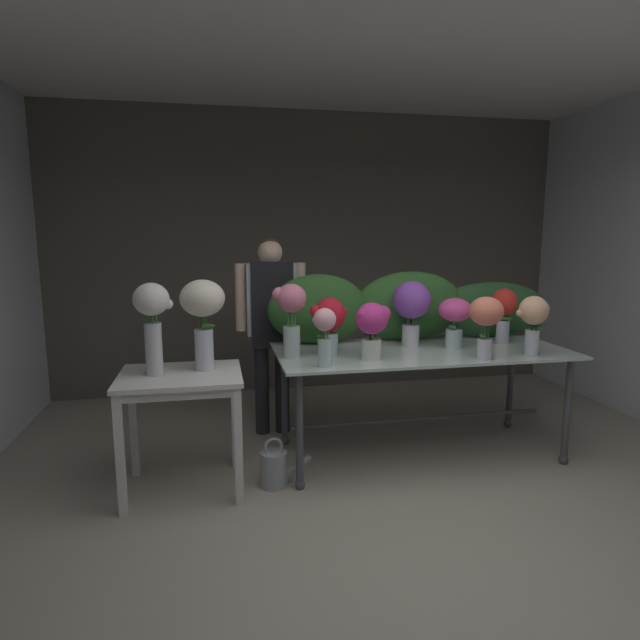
{
  "coord_description": "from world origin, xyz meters",
  "views": [
    {
      "loc": [
        -1.05,
        -2.24,
        1.7
      ],
      "look_at": [
        -0.34,
        1.3,
        1.1
      ],
      "focal_mm": 29.67,
      "sensor_mm": 36.0,
      "label": 1
    }
  ],
  "objects_px": {
    "vase_fuchsia_stock": "(455,317)",
    "watering_can": "(275,468)",
    "vase_magenta_hydrangea": "(373,325)",
    "vase_rosy_snapdragons": "(291,312)",
    "vase_coral_dahlias": "(486,317)",
    "side_table_white": "(181,389)",
    "vase_scarlet_freesia": "(504,309)",
    "florist": "(271,315)",
    "vase_crimson_roses": "(329,321)",
    "vase_blush_carnations": "(325,333)",
    "vase_cream_lisianthus_tall": "(203,310)",
    "vase_white_roses_tall": "(152,318)",
    "vase_violet_ranunculus": "(411,305)",
    "vase_peach_peonies": "(534,318)",
    "display_table_glass": "(421,364)"
  },
  "relations": [
    {
      "from": "side_table_white",
      "to": "vase_magenta_hydrangea",
      "type": "relative_size",
      "value": 2.01
    },
    {
      "from": "vase_violet_ranunculus",
      "to": "vase_cream_lisianthus_tall",
      "type": "distance_m",
      "value": 1.57
    },
    {
      "from": "side_table_white",
      "to": "vase_blush_carnations",
      "type": "height_order",
      "value": "vase_blush_carnations"
    },
    {
      "from": "vase_scarlet_freesia",
      "to": "vase_blush_carnations",
      "type": "distance_m",
      "value": 1.59
    },
    {
      "from": "display_table_glass",
      "to": "vase_cream_lisianthus_tall",
      "type": "bearing_deg",
      "value": -174.36
    },
    {
      "from": "display_table_glass",
      "to": "vase_fuchsia_stock",
      "type": "xyz_separation_m",
      "value": [
        0.26,
        0.01,
        0.35
      ]
    },
    {
      "from": "display_table_glass",
      "to": "florist",
      "type": "bearing_deg",
      "value": 147.46
    },
    {
      "from": "vase_fuchsia_stock",
      "to": "vase_rosy_snapdragons",
      "type": "distance_m",
      "value": 1.26
    },
    {
      "from": "vase_magenta_hydrangea",
      "to": "vase_white_roses_tall",
      "type": "height_order",
      "value": "vase_white_roses_tall"
    },
    {
      "from": "side_table_white",
      "to": "vase_coral_dahlias",
      "type": "distance_m",
      "value": 2.11
    },
    {
      "from": "vase_crimson_roses",
      "to": "vase_fuchsia_stock",
      "type": "bearing_deg",
      "value": 3.12
    },
    {
      "from": "vase_violet_ranunculus",
      "to": "vase_peach_peonies",
      "type": "distance_m",
      "value": 0.87
    },
    {
      "from": "vase_cream_lisianthus_tall",
      "to": "watering_can",
      "type": "relative_size",
      "value": 1.7
    },
    {
      "from": "vase_fuchsia_stock",
      "to": "watering_can",
      "type": "distance_m",
      "value": 1.73
    },
    {
      "from": "side_table_white",
      "to": "vase_coral_dahlias",
      "type": "height_order",
      "value": "vase_coral_dahlias"
    },
    {
      "from": "vase_crimson_roses",
      "to": "vase_rosy_snapdragons",
      "type": "relative_size",
      "value": 0.8
    },
    {
      "from": "vase_magenta_hydrangea",
      "to": "vase_rosy_snapdragons",
      "type": "height_order",
      "value": "vase_rosy_snapdragons"
    },
    {
      "from": "vase_peach_peonies",
      "to": "vase_white_roses_tall",
      "type": "distance_m",
      "value": 2.6
    },
    {
      "from": "vase_scarlet_freesia",
      "to": "vase_rosy_snapdragons",
      "type": "distance_m",
      "value": 1.72
    },
    {
      "from": "side_table_white",
      "to": "vase_scarlet_freesia",
      "type": "xyz_separation_m",
      "value": [
        2.46,
        0.31,
        0.41
      ]
    },
    {
      "from": "vase_fuchsia_stock",
      "to": "vase_cream_lisianthus_tall",
      "type": "xyz_separation_m",
      "value": [
        -1.85,
        -0.16,
        0.12
      ]
    },
    {
      "from": "display_table_glass",
      "to": "vase_magenta_hydrangea",
      "type": "height_order",
      "value": "vase_magenta_hydrangea"
    },
    {
      "from": "vase_rosy_snapdragons",
      "to": "vase_white_roses_tall",
      "type": "relative_size",
      "value": 0.88
    },
    {
      "from": "vase_scarlet_freesia",
      "to": "display_table_glass",
      "type": "bearing_deg",
      "value": -173.09
    },
    {
      "from": "display_table_glass",
      "to": "vase_peach_peonies",
      "type": "bearing_deg",
      "value": -25.04
    },
    {
      "from": "vase_white_roses_tall",
      "to": "watering_can",
      "type": "height_order",
      "value": "vase_white_roses_tall"
    },
    {
      "from": "vase_fuchsia_stock",
      "to": "vase_scarlet_freesia",
      "type": "bearing_deg",
      "value": 10.25
    },
    {
      "from": "vase_coral_dahlias",
      "to": "vase_rosy_snapdragons",
      "type": "relative_size",
      "value": 0.84
    },
    {
      "from": "vase_peach_peonies",
      "to": "vase_magenta_hydrangea",
      "type": "bearing_deg",
      "value": 174.75
    },
    {
      "from": "vase_fuchsia_stock",
      "to": "vase_scarlet_freesia",
      "type": "relative_size",
      "value": 0.88
    },
    {
      "from": "vase_magenta_hydrangea",
      "to": "vase_blush_carnations",
      "type": "height_order",
      "value": "vase_magenta_hydrangea"
    },
    {
      "from": "vase_cream_lisianthus_tall",
      "to": "vase_peach_peonies",
      "type": "bearing_deg",
      "value": -4.28
    },
    {
      "from": "vase_blush_carnations",
      "to": "vase_cream_lisianthus_tall",
      "type": "height_order",
      "value": "vase_cream_lisianthus_tall"
    },
    {
      "from": "vase_fuchsia_stock",
      "to": "vase_peach_peonies",
      "type": "xyz_separation_m",
      "value": [
        0.44,
        -0.33,
        0.03
      ]
    },
    {
      "from": "vase_peach_peonies",
      "to": "vase_cream_lisianthus_tall",
      "type": "height_order",
      "value": "vase_cream_lisianthus_tall"
    },
    {
      "from": "vase_magenta_hydrangea",
      "to": "vase_white_roses_tall",
      "type": "relative_size",
      "value": 0.67
    },
    {
      "from": "side_table_white",
      "to": "vase_blush_carnations",
      "type": "distance_m",
      "value": 1.0
    },
    {
      "from": "florist",
      "to": "vase_rosy_snapdragons",
      "type": "relative_size",
      "value": 3.17
    },
    {
      "from": "vase_magenta_hydrangea",
      "to": "vase_cream_lisianthus_tall",
      "type": "xyz_separation_m",
      "value": [
        -1.14,
        0.07,
        0.13
      ]
    },
    {
      "from": "watering_can",
      "to": "vase_blush_carnations",
      "type": "bearing_deg",
      "value": -7.93
    },
    {
      "from": "florist",
      "to": "vase_violet_ranunculus",
      "type": "xyz_separation_m",
      "value": [
        1.01,
        -0.55,
        0.13
      ]
    },
    {
      "from": "vase_rosy_snapdragons",
      "to": "watering_can",
      "type": "relative_size",
      "value": 1.48
    },
    {
      "from": "vase_fuchsia_stock",
      "to": "vase_white_roses_tall",
      "type": "relative_size",
      "value": 0.65
    },
    {
      "from": "vase_fuchsia_stock",
      "to": "vase_crimson_roses",
      "type": "distance_m",
      "value": 0.98
    },
    {
      "from": "vase_magenta_hydrangea",
      "to": "vase_rosy_snapdragons",
      "type": "distance_m",
      "value": 0.57
    },
    {
      "from": "vase_coral_dahlias",
      "to": "side_table_white",
      "type": "bearing_deg",
      "value": 176.01
    },
    {
      "from": "vase_magenta_hydrangea",
      "to": "vase_scarlet_freesia",
      "type": "relative_size",
      "value": 0.91
    },
    {
      "from": "side_table_white",
      "to": "vase_crimson_roses",
      "type": "height_order",
      "value": "vase_crimson_roses"
    },
    {
      "from": "vase_rosy_snapdragons",
      "to": "display_table_glass",
      "type": "bearing_deg",
      "value": 3.74
    },
    {
      "from": "display_table_glass",
      "to": "vase_fuchsia_stock",
      "type": "relative_size",
      "value": 5.71
    }
  ]
}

